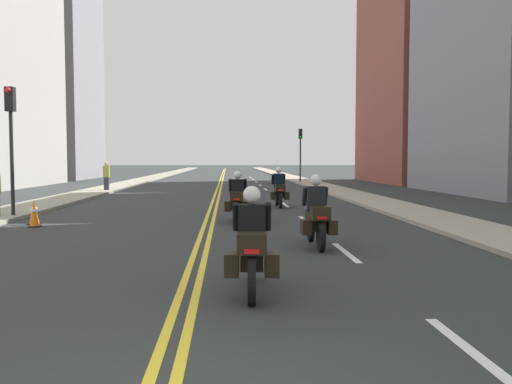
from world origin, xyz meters
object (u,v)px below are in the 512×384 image
(motorcycle_0, at_px, (252,249))
(traffic_light_far, at_px, (300,146))
(motorcycle_3, at_px, (279,191))
(motorcycle_1, at_px, (316,218))
(motorcycle_2, at_px, (238,201))
(traffic_cone_1, at_px, (34,214))
(traffic_light_near, at_px, (11,127))
(traffic_cone_2, at_px, (34,212))
(pedestrian_0, at_px, (106,176))

(motorcycle_0, xyz_separation_m, traffic_light_far, (5.63, 36.39, 2.42))
(motorcycle_0, bearing_deg, motorcycle_3, 85.68)
(motorcycle_1, distance_m, traffic_light_far, 32.59)
(motorcycle_1, distance_m, motorcycle_2, 5.44)
(motorcycle_1, height_order, motorcycle_3, motorcycle_3)
(motorcycle_1, distance_m, traffic_cone_1, 8.63)
(traffic_light_near, bearing_deg, traffic_cone_1, -57.10)
(traffic_light_near, bearing_deg, traffic_cone_2, -53.60)
(traffic_cone_1, height_order, traffic_light_far, traffic_light_far)
(motorcycle_1, relative_size, traffic_cone_2, 2.78)
(motorcycle_2, bearing_deg, traffic_cone_1, -165.84)
(motorcycle_1, distance_m, pedestrian_0, 23.18)
(motorcycle_2, relative_size, motorcycle_3, 1.06)
(traffic_light_near, distance_m, pedestrian_0, 14.98)
(motorcycle_1, relative_size, motorcycle_2, 0.94)
(pedestrian_0, bearing_deg, traffic_cone_2, -78.71)
(motorcycle_3, bearing_deg, traffic_light_far, 79.94)
(motorcycle_0, distance_m, traffic_light_near, 13.14)
(motorcycle_3, relative_size, traffic_light_near, 0.48)
(motorcycle_2, xyz_separation_m, traffic_cone_1, (-5.95, -1.13, -0.27))
(traffic_cone_1, relative_size, pedestrian_0, 0.42)
(traffic_cone_2, bearing_deg, traffic_light_near, 126.40)
(motorcycle_0, bearing_deg, traffic_light_near, 128.18)
(motorcycle_2, bearing_deg, motorcycle_3, 73.67)
(motorcycle_2, height_order, traffic_light_near, traffic_light_near)
(motorcycle_2, bearing_deg, motorcycle_1, -68.68)
(traffic_cone_1, bearing_deg, pedestrian_0, 95.66)
(motorcycle_3, xyz_separation_m, traffic_cone_2, (-7.95, -5.59, -0.30))
(traffic_light_near, bearing_deg, motorcycle_2, -9.21)
(motorcycle_1, bearing_deg, motorcycle_3, 89.39)
(motorcycle_3, height_order, traffic_light_far, traffic_light_far)
(traffic_cone_2, xyz_separation_m, traffic_light_far, (11.82, 27.65, 2.71))
(traffic_cone_1, xyz_separation_m, traffic_light_near, (-1.51, 2.34, 2.66))
(motorcycle_3, relative_size, traffic_light_far, 0.47)
(traffic_light_far, bearing_deg, traffic_cone_1, -112.38)
(traffic_cone_1, relative_size, traffic_cone_2, 1.01)
(motorcycle_0, bearing_deg, traffic_light_far, 83.89)
(motorcycle_1, bearing_deg, motorcycle_2, 108.01)
(motorcycle_3, distance_m, traffic_cone_1, 9.89)
(motorcycle_0, xyz_separation_m, motorcycle_3, (1.76, 14.32, 0.02))
(traffic_cone_1, relative_size, traffic_light_near, 0.18)
(traffic_light_far, bearing_deg, motorcycle_3, -99.94)
(motorcycle_0, relative_size, pedestrian_0, 1.18)
(motorcycle_1, xyz_separation_m, motorcycle_2, (-1.67, 5.17, -0.02))
(motorcycle_2, bearing_deg, motorcycle_0, -86.37)
(motorcycle_1, height_order, traffic_cone_2, motorcycle_1)
(motorcycle_3, bearing_deg, motorcycle_2, -109.84)
(motorcycle_0, height_order, motorcycle_2, motorcycle_2)
(motorcycle_3, xyz_separation_m, traffic_light_near, (-9.26, -3.81, 2.36))
(motorcycle_3, height_order, pedestrian_0, pedestrian_0)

